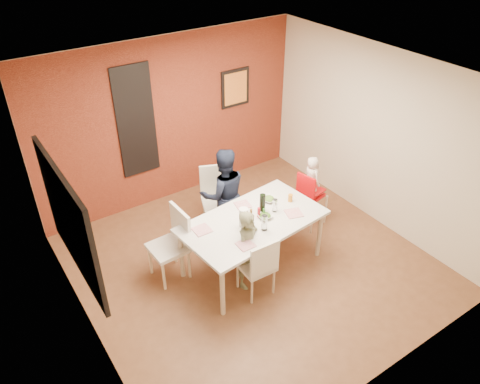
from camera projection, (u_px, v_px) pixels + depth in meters
ground at (252, 263)px, 6.62m from camera, size 4.50×4.50×0.00m
ceiling at (255, 79)px, 5.14m from camera, size 4.50×4.50×0.02m
wall_back at (171, 121)px, 7.44m from camera, size 4.50×0.02×2.70m
wall_front at (395, 290)px, 4.33m from camera, size 4.50×0.02×2.70m
wall_left at (76, 248)px, 4.83m from camera, size 0.02×4.50×2.70m
wall_right at (377, 138)px, 6.94m from camera, size 0.02×4.50×2.70m
brick_accent_wall at (172, 121)px, 7.42m from camera, size 4.50×0.02×2.70m
picture_window_frame at (69, 222)px, 4.87m from camera, size 0.05×1.70×1.30m
picture_window_pane at (71, 222)px, 4.87m from camera, size 0.02×1.55×1.15m
glassblock_strip at (136, 122)px, 7.05m from camera, size 0.55×0.03×1.70m
glassblock_surround at (136, 122)px, 7.04m from camera, size 0.60×0.03×1.76m
art_print_frame at (235, 88)px, 7.81m from camera, size 0.54×0.03×0.64m
art_print_canvas at (236, 88)px, 7.80m from camera, size 0.44×0.01×0.54m
dining_table at (253, 224)px, 6.20m from camera, size 2.00×1.24×0.79m
chair_near at (260, 265)px, 5.87m from camera, size 0.43×0.43×0.89m
chair_far at (217, 195)px, 7.07m from camera, size 0.61×0.61×1.02m
chair_left at (174, 240)px, 6.17m from camera, size 0.49×0.49×1.01m
high_chair at (309, 194)px, 7.09m from camera, size 0.47×0.47×0.94m
child_near at (249, 250)px, 5.99m from camera, size 0.49×0.41×1.15m
child_far at (224, 194)px, 6.80m from camera, size 0.83×0.72×1.45m
toddler at (312, 176)px, 6.94m from camera, size 0.22×0.32×0.63m
plate_near_left at (246, 245)px, 5.73m from camera, size 0.20×0.20×0.01m
plate_far_mid at (243, 205)px, 6.44m from camera, size 0.23×0.23×0.01m
plate_near_right at (294, 213)px, 6.28m from camera, size 0.27×0.27×0.01m
plate_far_left at (202, 230)px, 5.98m from camera, size 0.22×0.22×0.01m
salad_bowl_a at (265, 216)px, 6.19m from camera, size 0.22×0.22×0.05m
salad_bowl_b at (269, 199)px, 6.53m from camera, size 0.25×0.25×0.05m
wine_bottle at (262, 204)px, 6.22m from camera, size 0.08×0.08×0.29m
wine_glass_a at (264, 223)px, 5.93m from camera, size 0.08×0.08×0.22m
wine_glass_b at (275, 205)px, 6.28m from camera, size 0.07×0.07×0.19m
paper_towel_roll at (244, 217)px, 5.98m from camera, size 0.12×0.12×0.27m
condiment_red at (259, 212)px, 6.18m from camera, size 0.04×0.04×0.14m
condiment_green at (264, 213)px, 6.20m from camera, size 0.03×0.03×0.12m
condiment_brown at (251, 213)px, 6.17m from camera, size 0.03×0.03×0.13m
sippy_cup at (290, 198)px, 6.50m from camera, size 0.06×0.06×0.11m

